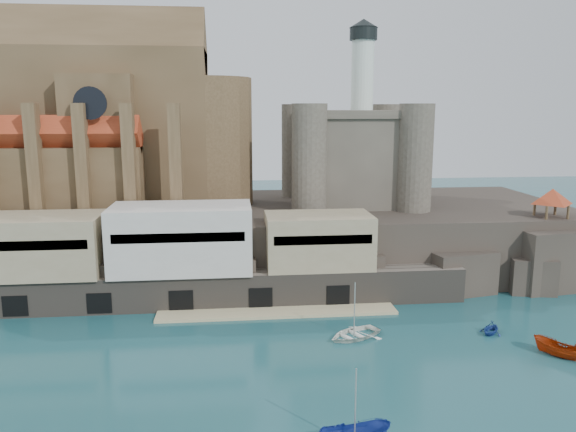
% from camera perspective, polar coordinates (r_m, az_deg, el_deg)
% --- Properties ---
extents(ground, '(300.00, 300.00, 0.00)m').
position_cam_1_polar(ground, '(54.95, -1.64, -16.57)').
color(ground, '#17474E').
rests_on(ground, ground).
extents(promontory, '(100.00, 36.00, 10.00)m').
position_cam_1_polar(promontory, '(90.40, -3.61, -2.16)').
color(promontory, black).
rests_on(promontory, ground).
extents(quay, '(70.00, 12.00, 13.05)m').
position_cam_1_polar(quay, '(74.56, -10.84, -4.27)').
color(quay, '#5E554B').
rests_on(quay, ground).
extents(church, '(47.00, 25.93, 30.51)m').
position_cam_1_polar(church, '(92.88, -18.89, 8.35)').
color(church, brown).
rests_on(church, promontory).
extents(castle_keep, '(21.20, 21.20, 29.30)m').
position_cam_1_polar(castle_keep, '(92.07, 6.48, 6.46)').
color(castle_keep, '#4C463C').
rests_on(castle_keep, promontory).
extents(rock_outcrop, '(14.50, 10.50, 8.70)m').
position_cam_1_polar(rock_outcrop, '(89.81, 24.85, -3.86)').
color(rock_outcrop, black).
rests_on(rock_outcrop, ground).
extents(pavilion, '(6.40, 6.40, 5.40)m').
position_cam_1_polar(pavilion, '(88.28, 25.25, 1.65)').
color(pavilion, brown).
rests_on(pavilion, rock_outcrop).
extents(boat_5, '(2.75, 2.76, 5.15)m').
position_cam_1_polar(boat_5, '(66.37, 25.68, -12.68)').
color(boat_5, '#9A2A06').
rests_on(boat_5, ground).
extents(boat_6, '(3.36, 4.70, 6.47)m').
position_cam_1_polar(boat_6, '(65.03, 6.71, -12.11)').
color(boat_6, white).
rests_on(boat_6, ground).
extents(boat_7, '(3.33, 3.32, 3.38)m').
position_cam_1_polar(boat_7, '(69.60, 19.89, -11.13)').
color(boat_7, navy).
rests_on(boat_7, ground).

